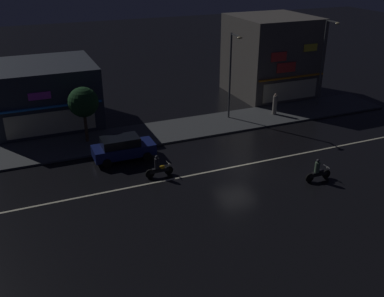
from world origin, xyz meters
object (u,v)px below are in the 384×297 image
(streetlamp_mid, at_px, (324,57))
(motorcycle_lead, at_px, (318,171))
(traffic_cone, at_px, (111,155))
(pedestrian_on_sidewalk, at_px, (275,105))
(motorcycle_following, at_px, (158,168))
(streetlamp_west, at_px, (231,70))
(parked_car_near_kerb, at_px, (123,148))

(streetlamp_mid, distance_m, motorcycle_lead, 15.57)
(traffic_cone, bearing_deg, streetlamp_mid, 9.80)
(pedestrian_on_sidewalk, height_order, motorcycle_following, pedestrian_on_sidewalk)
(motorcycle_following, bearing_deg, streetlamp_west, 45.48)
(streetlamp_west, distance_m, motorcycle_following, 12.37)
(streetlamp_west, xyz_separation_m, parked_car_near_kerb, (-10.52, -4.08, -3.55))
(traffic_cone, bearing_deg, motorcycle_lead, -36.07)
(streetlamp_mid, xyz_separation_m, motorcycle_lead, (-9.20, -11.88, -4.07))
(pedestrian_on_sidewalk, relative_size, motorcycle_following, 1.00)
(pedestrian_on_sidewalk, xyz_separation_m, motorcycle_following, (-13.19, -6.89, -0.39))
(streetlamp_west, relative_size, traffic_cone, 13.21)
(parked_car_near_kerb, bearing_deg, traffic_cone, -29.93)
(pedestrian_on_sidewalk, height_order, traffic_cone, pedestrian_on_sidewalk)
(traffic_cone, bearing_deg, parked_car_near_kerb, -29.93)
(streetlamp_mid, distance_m, motorcycle_following, 20.26)
(motorcycle_following, relative_size, traffic_cone, 3.45)
(motorcycle_lead, xyz_separation_m, traffic_cone, (-11.42, 8.32, -0.36))
(pedestrian_on_sidewalk, height_order, motorcycle_lead, pedestrian_on_sidewalk)
(streetlamp_west, relative_size, motorcycle_following, 3.83)
(streetlamp_west, distance_m, pedestrian_on_sidewalk, 5.38)
(motorcycle_lead, bearing_deg, motorcycle_following, -23.53)
(streetlamp_west, distance_m, traffic_cone, 12.57)
(streetlamp_west, distance_m, parked_car_near_kerb, 11.83)
(streetlamp_west, height_order, streetlamp_mid, streetlamp_mid)
(streetlamp_mid, height_order, parked_car_near_kerb, streetlamp_mid)
(streetlamp_west, xyz_separation_m, motorcycle_lead, (0.13, -11.96, -3.78))
(motorcycle_following, bearing_deg, motorcycle_lead, -19.96)
(streetlamp_mid, bearing_deg, pedestrian_on_sidewalk, -174.00)
(streetlamp_mid, relative_size, traffic_cone, 14.22)
(streetlamp_mid, xyz_separation_m, pedestrian_on_sidewalk, (-5.21, -0.55, -3.68))
(traffic_cone, bearing_deg, streetlamp_west, 17.87)
(streetlamp_west, bearing_deg, motorcycle_following, -140.33)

